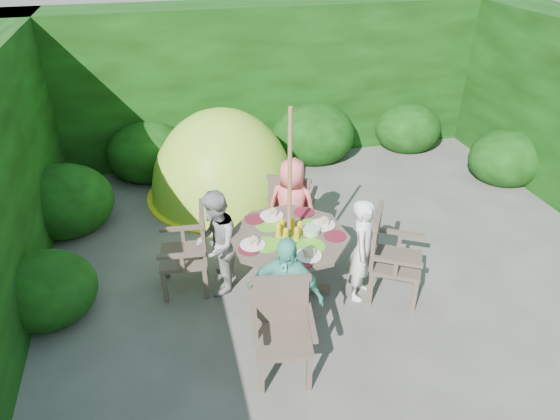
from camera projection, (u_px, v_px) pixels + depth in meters
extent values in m
plane|color=#4C4943|center=(348.00, 277.00, 5.95)|extent=(60.00, 60.00, 0.00)
cube|color=black|center=(271.00, 79.00, 8.63)|extent=(9.00, 1.00, 2.50)
cylinder|color=#403329|center=(289.00, 265.00, 5.55)|extent=(0.13, 0.13, 0.73)
cube|color=#403329|center=(288.00, 288.00, 5.72)|extent=(0.95, 0.39, 0.06)
cube|color=#403329|center=(288.00, 288.00, 5.72)|extent=(0.39, 0.95, 0.06)
cylinder|color=#403329|center=(289.00, 237.00, 5.35)|extent=(1.66, 1.66, 0.04)
cylinder|color=#55BD20|center=(266.00, 245.00, 5.19)|extent=(0.30, 0.30, 0.00)
cylinder|color=#55BD20|center=(311.00, 246.00, 5.17)|extent=(0.30, 0.30, 0.00)
cylinder|color=#55BD20|center=(269.00, 225.00, 5.52)|extent=(0.30, 0.30, 0.00)
cylinder|color=#55BD20|center=(311.00, 226.00, 5.49)|extent=(0.30, 0.30, 0.00)
cylinder|color=#55BD20|center=(289.00, 235.00, 5.34)|extent=(0.30, 0.30, 0.00)
cylinder|color=white|center=(323.00, 225.00, 5.50)|extent=(0.27, 0.27, 0.01)
cylinder|color=white|center=(272.00, 216.00, 5.66)|extent=(0.27, 0.27, 0.01)
cylinder|color=white|center=(253.00, 245.00, 5.17)|extent=(0.27, 0.27, 0.01)
cylinder|color=white|center=(309.00, 255.00, 5.01)|extent=(0.27, 0.27, 0.01)
cylinder|color=red|center=(335.00, 236.00, 5.31)|extent=(0.23, 0.23, 0.01)
cylinder|color=red|center=(304.00, 212.00, 5.73)|extent=(0.23, 0.23, 0.01)
cylinder|color=red|center=(255.00, 219.00, 5.60)|extent=(0.23, 0.23, 0.01)
cylinder|color=red|center=(249.00, 249.00, 5.11)|extent=(0.23, 0.23, 0.01)
cylinder|color=red|center=(302.00, 261.00, 4.93)|extent=(0.23, 0.23, 0.01)
cylinder|color=#59A43F|center=(311.00, 230.00, 5.36)|extent=(0.19, 0.19, 0.06)
cylinder|color=brown|center=(289.00, 209.00, 5.17)|extent=(0.06, 0.06, 2.20)
cube|color=#403329|center=(397.00, 262.00, 5.45)|extent=(0.73, 0.74, 0.05)
cube|color=#403329|center=(414.00, 296.00, 5.32)|extent=(0.07, 0.07, 0.44)
cube|color=#403329|center=(416.00, 270.00, 5.70)|extent=(0.07, 0.07, 0.44)
cube|color=#403329|center=(371.00, 288.00, 5.43)|extent=(0.07, 0.07, 0.44)
cube|color=#403329|center=(376.00, 264.00, 5.81)|extent=(0.07, 0.07, 0.44)
cube|color=#403329|center=(376.00, 237.00, 5.36)|extent=(0.31, 0.50, 0.53)
cube|color=#403329|center=(397.00, 262.00, 5.11)|extent=(0.48, 0.31, 0.04)
cube|color=#403329|center=(401.00, 233.00, 5.56)|extent=(0.48, 0.31, 0.04)
cube|color=#403329|center=(183.00, 256.00, 5.57)|extent=(0.56, 0.57, 0.05)
cube|color=#403329|center=(166.00, 262.00, 5.85)|extent=(0.06, 0.06, 0.43)
cube|color=#403329|center=(165.00, 287.00, 5.47)|extent=(0.06, 0.06, 0.43)
cube|color=#403329|center=(205.00, 259.00, 5.91)|extent=(0.06, 0.06, 0.43)
cube|color=#403329|center=(206.00, 283.00, 5.53)|extent=(0.06, 0.06, 0.43)
cube|color=#403329|center=(203.00, 234.00, 5.46)|extent=(0.09, 0.53, 0.51)
cube|color=#403329|center=(182.00, 228.00, 5.69)|extent=(0.51, 0.10, 0.04)
cube|color=#403329|center=(181.00, 256.00, 5.24)|extent=(0.51, 0.10, 0.04)
cube|color=#403329|center=(293.00, 207.00, 6.53)|extent=(0.69, 0.68, 0.05)
cube|color=#403329|center=(311.00, 214.00, 6.78)|extent=(0.07, 0.07, 0.42)
cube|color=#403329|center=(280.00, 210.00, 6.87)|extent=(0.07, 0.07, 0.42)
cube|color=#403329|center=(305.00, 232.00, 6.42)|extent=(0.07, 0.07, 0.42)
cube|color=#403329|center=(272.00, 227.00, 6.51)|extent=(0.07, 0.07, 0.42)
cube|color=#403329|center=(289.00, 198.00, 6.19)|extent=(0.47, 0.28, 0.49)
cube|color=#403329|center=(312.00, 196.00, 6.37)|extent=(0.28, 0.46, 0.04)
cube|color=#403329|center=(274.00, 191.00, 6.48)|extent=(0.28, 0.46, 0.04)
cube|color=#403329|center=(283.00, 340.00, 4.51)|extent=(0.58, 0.56, 0.05)
cube|color=#403329|center=(261.00, 377.00, 4.43)|extent=(0.06, 0.06, 0.41)
cube|color=#403329|center=(309.00, 373.00, 4.46)|extent=(0.06, 0.06, 0.41)
cube|color=#403329|center=(259.00, 341.00, 4.79)|extent=(0.06, 0.06, 0.41)
cube|color=#403329|center=(303.00, 338.00, 4.82)|extent=(0.06, 0.06, 0.41)
cube|color=#403329|center=(281.00, 301.00, 4.58)|extent=(0.51, 0.12, 0.49)
cube|color=#403329|center=(255.00, 326.00, 4.40)|extent=(0.12, 0.49, 0.04)
cube|color=#403329|center=(312.00, 322.00, 4.43)|extent=(0.12, 0.49, 0.04)
imported|color=white|center=(363.00, 250.00, 5.39)|extent=(0.48, 0.53, 1.21)
imported|color=#9D9D98|center=(216.00, 244.00, 5.46)|extent=(0.61, 0.70, 1.25)
imported|color=#FF6969|center=(292.00, 208.00, 6.09)|extent=(0.74, 0.67, 1.28)
imported|color=#51BDA2|center=(285.00, 294.00, 4.73)|extent=(0.79, 0.66, 1.27)
ellipsoid|color=#A7C926|center=(224.00, 193.00, 7.71)|extent=(2.51, 2.51, 2.66)
ellipsoid|color=black|center=(224.00, 219.00, 7.07)|extent=(0.80, 0.51, 0.92)
cylinder|color=yellow|center=(224.00, 192.00, 7.71)|extent=(2.33, 2.33, 0.03)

